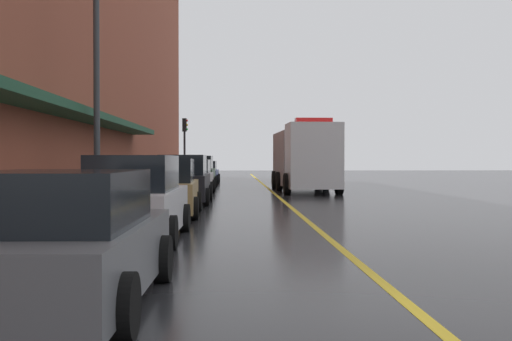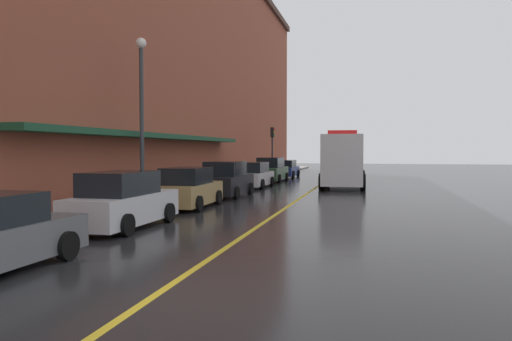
{
  "view_description": "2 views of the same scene",
  "coord_description": "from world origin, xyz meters",
  "px_view_note": "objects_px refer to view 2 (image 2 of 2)",
  "views": [
    {
      "loc": [
        -2.03,
        -6.42,
        1.69
      ],
      "look_at": [
        -0.68,
        28.31,
        1.01
      ],
      "focal_mm": 43.26,
      "sensor_mm": 36.0,
      "label": 1
    },
    {
      "loc": [
        3.48,
        -7.39,
        2.41
      ],
      "look_at": [
        -1.89,
        15.27,
        1.44
      ],
      "focal_mm": 34.44,
      "sensor_mm": 36.0,
      "label": 2
    }
  ],
  "objects_px": {
    "box_truck": "(344,161)",
    "traffic_light_near": "(272,142)",
    "parked_car_2": "(188,189)",
    "parking_meter_0": "(266,166)",
    "parked_car_4": "(253,176)",
    "parked_car_3": "(226,180)",
    "parked_car_6": "(286,169)",
    "parked_car_1": "(123,202)",
    "parked_car_5": "(271,170)",
    "street_lamp_left": "(142,103)",
    "parking_meter_1": "(162,181)"
  },
  "relations": [
    {
      "from": "box_truck",
      "to": "traffic_light_near",
      "type": "height_order",
      "value": "traffic_light_near"
    },
    {
      "from": "parked_car_2",
      "to": "parking_meter_0",
      "type": "bearing_deg",
      "value": 2.52
    },
    {
      "from": "parked_car_4",
      "to": "traffic_light_near",
      "type": "xyz_separation_m",
      "value": [
        -1.38,
        13.02,
        2.38
      ]
    },
    {
      "from": "parked_car_3",
      "to": "parking_meter_0",
      "type": "relative_size",
      "value": 3.38
    },
    {
      "from": "parked_car_6",
      "to": "parking_meter_0",
      "type": "relative_size",
      "value": 3.15
    },
    {
      "from": "parked_car_1",
      "to": "box_truck",
      "type": "height_order",
      "value": "box_truck"
    },
    {
      "from": "parked_car_5",
      "to": "street_lamp_left",
      "type": "distance_m",
      "value": 18.0
    },
    {
      "from": "parked_car_2",
      "to": "parked_car_4",
      "type": "xyz_separation_m",
      "value": [
        0.07,
        11.24,
        -0.02
      ]
    },
    {
      "from": "parked_car_5",
      "to": "parking_meter_0",
      "type": "relative_size",
      "value": 3.55
    },
    {
      "from": "parked_car_2",
      "to": "parked_car_5",
      "type": "bearing_deg",
      "value": -1.08
    },
    {
      "from": "parked_car_5",
      "to": "parked_car_1",
      "type": "bearing_deg",
      "value": -179.2
    },
    {
      "from": "parking_meter_0",
      "to": "box_truck",
      "type": "bearing_deg",
      "value": -50.07
    },
    {
      "from": "parked_car_1",
      "to": "parking_meter_1",
      "type": "height_order",
      "value": "parked_car_1"
    },
    {
      "from": "parked_car_4",
      "to": "box_truck",
      "type": "bearing_deg",
      "value": -68.5
    },
    {
      "from": "parked_car_1",
      "to": "parking_meter_1",
      "type": "xyz_separation_m",
      "value": [
        -1.34,
        5.92,
        0.24
      ]
    },
    {
      "from": "parked_car_2",
      "to": "traffic_light_near",
      "type": "xyz_separation_m",
      "value": [
        -1.31,
        24.26,
        2.37
      ]
    },
    {
      "from": "parked_car_3",
      "to": "street_lamp_left",
      "type": "height_order",
      "value": "street_lamp_left"
    },
    {
      "from": "parked_car_2",
      "to": "traffic_light_near",
      "type": "bearing_deg",
      "value": 1.99
    },
    {
      "from": "box_truck",
      "to": "parked_car_1",
      "type": "bearing_deg",
      "value": -18.44
    },
    {
      "from": "parked_car_1",
      "to": "street_lamp_left",
      "type": "distance_m",
      "value": 6.64
    },
    {
      "from": "parked_car_6",
      "to": "parking_meter_1",
      "type": "bearing_deg",
      "value": 177.54
    },
    {
      "from": "parking_meter_1",
      "to": "street_lamp_left",
      "type": "height_order",
      "value": "street_lamp_left"
    },
    {
      "from": "parked_car_4",
      "to": "street_lamp_left",
      "type": "relative_size",
      "value": 0.64
    },
    {
      "from": "parked_car_2",
      "to": "street_lamp_left",
      "type": "xyz_separation_m",
      "value": [
        -1.97,
        -0.21,
        3.61
      ]
    },
    {
      "from": "parked_car_6",
      "to": "traffic_light_near",
      "type": "relative_size",
      "value": 0.97
    },
    {
      "from": "parked_car_3",
      "to": "box_truck",
      "type": "height_order",
      "value": "box_truck"
    },
    {
      "from": "parking_meter_1",
      "to": "traffic_light_near",
      "type": "height_order",
      "value": "traffic_light_near"
    },
    {
      "from": "parked_car_2",
      "to": "box_truck",
      "type": "height_order",
      "value": "box_truck"
    },
    {
      "from": "parked_car_5",
      "to": "parked_car_3",
      "type": "bearing_deg",
      "value": -178.53
    },
    {
      "from": "traffic_light_near",
      "to": "parked_car_4",
      "type": "bearing_deg",
      "value": -83.94
    },
    {
      "from": "parked_car_2",
      "to": "parked_car_5",
      "type": "height_order",
      "value": "parked_car_5"
    },
    {
      "from": "parked_car_3",
      "to": "parked_car_6",
      "type": "height_order",
      "value": "parked_car_3"
    },
    {
      "from": "parked_car_4",
      "to": "parking_meter_0",
      "type": "relative_size",
      "value": 3.33
    },
    {
      "from": "parked_car_4",
      "to": "parked_car_5",
      "type": "relative_size",
      "value": 0.94
    },
    {
      "from": "parked_car_2",
      "to": "parked_car_5",
      "type": "distance_m",
      "value": 17.33
    },
    {
      "from": "parked_car_6",
      "to": "box_truck",
      "type": "bearing_deg",
      "value": -149.54
    },
    {
      "from": "parked_car_5",
      "to": "street_lamp_left",
      "type": "xyz_separation_m",
      "value": [
        -1.97,
        -17.53,
        3.54
      ]
    },
    {
      "from": "parked_car_6",
      "to": "traffic_light_near",
      "type": "xyz_separation_m",
      "value": [
        -1.4,
        1.01,
        2.43
      ]
    },
    {
      "from": "parked_car_4",
      "to": "parking_meter_0",
      "type": "xyz_separation_m",
      "value": [
        -1.44,
        10.47,
        0.29
      ]
    },
    {
      "from": "box_truck",
      "to": "parked_car_3",
      "type": "bearing_deg",
      "value": -35.56
    },
    {
      "from": "box_truck",
      "to": "street_lamp_left",
      "type": "bearing_deg",
      "value": -30.99
    },
    {
      "from": "parked_car_1",
      "to": "street_lamp_left",
      "type": "xyz_separation_m",
      "value": [
        -1.94,
        5.24,
        3.58
      ]
    },
    {
      "from": "box_truck",
      "to": "street_lamp_left",
      "type": "distance_m",
      "value": 15.76
    },
    {
      "from": "parked_car_4",
      "to": "box_truck",
      "type": "distance_m",
      "value": 6.03
    },
    {
      "from": "parked_car_2",
      "to": "parked_car_4",
      "type": "bearing_deg",
      "value": -1.46
    },
    {
      "from": "parked_car_2",
      "to": "parked_car_4",
      "type": "distance_m",
      "value": 11.24
    },
    {
      "from": "parked_car_1",
      "to": "traffic_light_near",
      "type": "relative_size",
      "value": 1.06
    },
    {
      "from": "parked_car_1",
      "to": "parked_car_4",
      "type": "bearing_deg",
      "value": 0.55
    },
    {
      "from": "traffic_light_near",
      "to": "parked_car_2",
      "type": "bearing_deg",
      "value": -86.91
    },
    {
      "from": "parking_meter_1",
      "to": "box_truck",
      "type": "bearing_deg",
      "value": 61.33
    }
  ]
}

